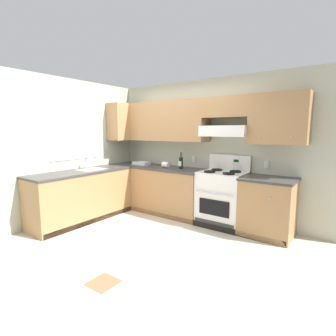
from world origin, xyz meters
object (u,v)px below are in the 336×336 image
object	(u,v)px
bowl	(141,164)
paper_towel_roll	(166,165)
stove	(222,198)
wine_bottle	(181,162)

from	to	relation	value
bowl	paper_towel_roll	distance (m)	0.69
bowl	paper_towel_roll	xyz separation A→B (m)	(0.69, -0.06, 0.04)
bowl	stove	bearing A→B (deg)	-0.74
wine_bottle	paper_towel_roll	world-z (taller)	wine_bottle
stove	paper_towel_roll	xyz separation A→B (m)	(-1.17, -0.03, 0.49)
stove	bowl	distance (m)	1.91
wine_bottle	paper_towel_roll	size ratio (longest dim) A/B	2.38
paper_towel_roll	stove	bearing A→B (deg)	1.65
bowl	paper_towel_roll	size ratio (longest dim) A/B	2.53
stove	bowl	world-z (taller)	stove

